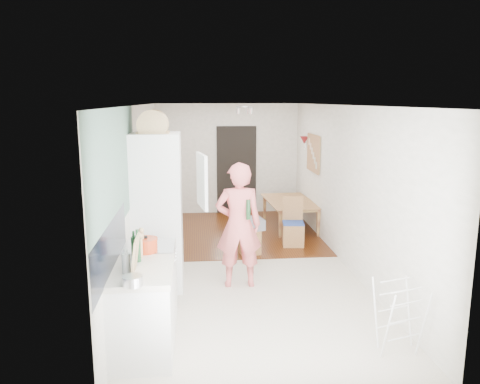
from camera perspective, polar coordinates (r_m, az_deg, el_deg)
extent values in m
cube|color=beige|center=(7.55, 0.45, -8.79)|extent=(3.20, 7.00, 0.01)
cube|color=#522908|center=(9.30, -0.75, -4.88)|extent=(3.20, 3.30, 0.01)
cube|color=slate|center=(5.18, -14.88, 2.70)|extent=(0.02, 3.00, 1.30)
cube|color=black|center=(4.80, -15.44, -6.55)|extent=(0.02, 1.90, 0.50)
cube|color=black|center=(10.70, -0.43, 2.69)|extent=(0.90, 0.04, 2.00)
cube|color=white|center=(5.03, -11.70, -14.39)|extent=(0.60, 0.90, 0.86)
cube|color=beige|center=(4.85, -11.91, -9.48)|extent=(0.62, 0.92, 0.06)
cube|color=white|center=(5.71, -10.91, -11.06)|extent=(0.60, 0.60, 0.88)
cube|color=silver|center=(5.55, -11.09, -6.66)|extent=(0.60, 0.60, 0.04)
cube|color=white|center=(6.48, -10.05, -2.43)|extent=(0.66, 0.66, 2.15)
cube|color=white|center=(6.07, -4.66, 1.37)|extent=(0.14, 0.56, 0.70)
cube|color=white|center=(6.37, -7.41, 1.78)|extent=(0.02, 0.52, 0.66)
cube|color=tan|center=(9.31, 8.97, 4.70)|extent=(0.03, 0.90, 0.70)
cube|color=#AF8748|center=(9.31, 8.88, 4.70)|extent=(0.00, 0.94, 0.74)
cone|color=maroon|center=(9.91, 7.84, 6.28)|extent=(0.18, 0.18, 0.16)
imported|color=#DF6464|center=(6.43, -0.18, -2.71)|extent=(0.76, 0.50, 2.07)
imported|color=#AF8748|center=(9.62, 6.25, -2.95)|extent=(0.84, 1.42, 0.48)
cube|color=gray|center=(7.92, 1.28, -3.88)|extent=(0.48, 0.48, 0.18)
cylinder|color=red|center=(5.32, -11.40, -6.37)|extent=(0.31, 0.31, 0.15)
cylinder|color=silver|center=(4.43, -12.95, -10.50)|extent=(0.23, 0.23, 0.09)
cylinder|color=#1A4120|center=(6.32, 1.01, -2.15)|extent=(0.06, 0.06, 0.27)
cylinder|color=#1A4120|center=(5.01, -12.37, -6.78)|extent=(0.07, 0.07, 0.28)
cylinder|color=#1A4120|center=(5.06, -12.79, -6.74)|extent=(0.06, 0.06, 0.25)
cylinder|color=silver|center=(4.72, -13.71, -8.45)|extent=(0.08, 0.08, 0.20)
cylinder|color=tan|center=(5.13, -12.10, -6.70)|extent=(0.07, 0.07, 0.21)
cylinder|color=tan|center=(5.31, -11.90, -6.06)|extent=(0.06, 0.06, 0.22)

